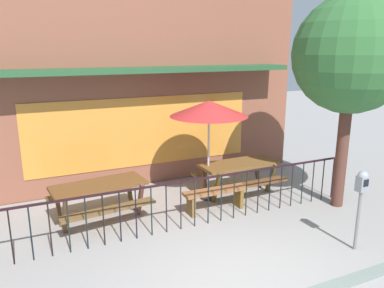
% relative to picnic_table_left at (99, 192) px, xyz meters
% --- Properties ---
extents(ground, '(40.00, 40.00, 0.00)m').
position_rel_picnic_table_left_xyz_m(ground, '(1.46, -2.96, -0.61)').
color(ground, gray).
extents(pub_storefront, '(8.59, 1.27, 5.27)m').
position_rel_picnic_table_left_xyz_m(pub_storefront, '(1.46, 1.88, 2.01)').
color(pub_storefront, '#4E3218').
rests_on(pub_storefront, ground).
extents(patio_fence_front, '(7.24, 0.04, 0.97)m').
position_rel_picnic_table_left_xyz_m(patio_fence_front, '(1.46, -1.01, 0.05)').
color(patio_fence_front, black).
rests_on(patio_fence_front, ground).
extents(picnic_table_left, '(1.95, 1.57, 0.79)m').
position_rel_picnic_table_left_xyz_m(picnic_table_left, '(0.00, 0.00, 0.00)').
color(picnic_table_left, brown).
rests_on(picnic_table_left, ground).
extents(picnic_table_right, '(1.83, 1.40, 0.79)m').
position_rel_picnic_table_left_xyz_m(picnic_table_right, '(3.21, 0.06, 0.00)').
color(picnic_table_right, brown).
rests_on(picnic_table_right, ground).
extents(patio_umbrella, '(1.71, 1.71, 2.25)m').
position_rel_picnic_table_left_xyz_m(patio_umbrella, '(2.47, 0.13, 1.45)').
color(patio_umbrella, '#272127').
rests_on(patio_umbrella, ground).
extents(patio_bench, '(1.40, 0.34, 0.48)m').
position_rel_picnic_table_left_xyz_m(patio_bench, '(2.29, -0.56, -0.26)').
color(patio_bench, brown).
rests_on(patio_bench, ground).
extents(parking_meter_near, '(0.18, 0.17, 1.41)m').
position_rel_picnic_table_left_xyz_m(parking_meter_near, '(3.73, -2.93, 0.48)').
color(parking_meter_near, gray).
rests_on(parking_meter_near, ground).
extents(street_tree, '(2.36, 2.36, 4.40)m').
position_rel_picnic_table_left_xyz_m(street_tree, '(4.86, -1.39, 2.59)').
color(street_tree, '#553127').
rests_on(street_tree, ground).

